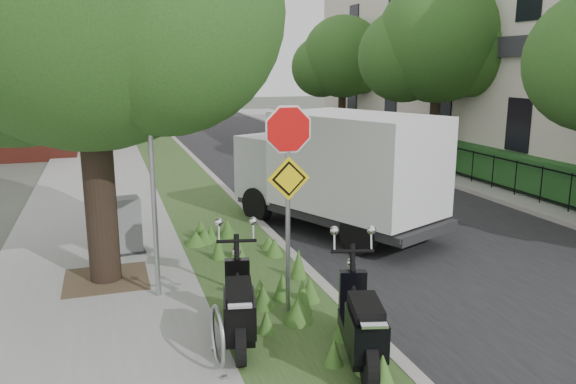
# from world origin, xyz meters

# --- Properties ---
(ground) EXTENTS (120.00, 120.00, 0.00)m
(ground) POSITION_xyz_m (0.00, 0.00, 0.00)
(ground) COLOR #4C5147
(ground) RESTS_ON ground
(sidewalk_near) EXTENTS (3.50, 60.00, 0.12)m
(sidewalk_near) POSITION_xyz_m (-4.25, 10.00, 0.06)
(sidewalk_near) COLOR gray
(sidewalk_near) RESTS_ON ground
(verge) EXTENTS (2.00, 60.00, 0.12)m
(verge) POSITION_xyz_m (-1.50, 10.00, 0.06)
(verge) COLOR #294A1F
(verge) RESTS_ON ground
(kerb_near) EXTENTS (0.20, 60.00, 0.13)m
(kerb_near) POSITION_xyz_m (-0.50, 10.00, 0.07)
(kerb_near) COLOR #9E9991
(kerb_near) RESTS_ON ground
(road) EXTENTS (7.00, 60.00, 0.01)m
(road) POSITION_xyz_m (3.00, 10.00, 0.01)
(road) COLOR black
(road) RESTS_ON ground
(kerb_far) EXTENTS (0.20, 60.00, 0.13)m
(kerb_far) POSITION_xyz_m (6.50, 10.00, 0.07)
(kerb_far) COLOR #9E9991
(kerb_far) RESTS_ON ground
(footpath_far) EXTENTS (3.20, 60.00, 0.12)m
(footpath_far) POSITION_xyz_m (8.20, 10.00, 0.06)
(footpath_far) COLOR gray
(footpath_far) RESTS_ON ground
(bare_post) EXTENTS (0.08, 0.08, 4.00)m
(bare_post) POSITION_xyz_m (-3.20, 1.80, 2.12)
(bare_post) COLOR #A5A8AD
(bare_post) RESTS_ON ground
(bike_hoop) EXTENTS (0.06, 0.78, 0.77)m
(bike_hoop) POSITION_xyz_m (-2.70, -0.60, 0.50)
(bike_hoop) COLOR #A5A8AD
(bike_hoop) RESTS_ON ground
(sign_assembly) EXTENTS (0.94, 0.08, 3.22)m
(sign_assembly) POSITION_xyz_m (-1.40, 0.58, 2.33)
(sign_assembly) COLOR #A5A8AD
(sign_assembly) RESTS_ON ground
(fence_far) EXTENTS (0.04, 24.00, 1.00)m
(fence_far) POSITION_xyz_m (7.20, 10.00, 0.67)
(fence_far) COLOR black
(fence_far) RESTS_ON ground
(hedge_far) EXTENTS (1.00, 24.00, 1.10)m
(hedge_far) POSITION_xyz_m (7.90, 10.00, 0.67)
(hedge_far) COLOR #18451A
(hedge_far) RESTS_ON footpath_far
(terrace_houses) EXTENTS (7.40, 26.40, 8.20)m
(terrace_houses) POSITION_xyz_m (11.49, 10.00, 4.16)
(terrace_houses) COLOR beige
(terrace_houses) RESTS_ON ground
(far_tree_b) EXTENTS (4.83, 4.31, 6.56)m
(far_tree_b) POSITION_xyz_m (6.94, 10.05, 4.37)
(far_tree_b) COLOR black
(far_tree_b) RESTS_ON ground
(far_tree_c) EXTENTS (4.37, 3.89, 5.93)m
(far_tree_c) POSITION_xyz_m (6.94, 18.04, 3.95)
(far_tree_c) COLOR black
(far_tree_c) RESTS_ON ground
(scooter_near) EXTENTS (0.65, 1.92, 0.92)m
(scooter_near) POSITION_xyz_m (-2.34, -0.23, 0.57)
(scooter_near) COLOR black
(scooter_near) RESTS_ON ground
(scooter_far) EXTENTS (0.75, 1.94, 0.94)m
(scooter_far) POSITION_xyz_m (-1.04, -1.21, 0.58)
(scooter_far) COLOR black
(scooter_far) RESTS_ON ground
(box_truck) EXTENTS (3.88, 5.48, 2.32)m
(box_truck) POSITION_xyz_m (1.13, 4.61, 1.51)
(box_truck) COLOR #262628
(box_truck) RESTS_ON ground
(utility_cabinet) EXTENTS (0.89, 0.65, 1.10)m
(utility_cabinet) POSITION_xyz_m (-3.67, 4.22, 0.65)
(utility_cabinet) COLOR #262628
(utility_cabinet) RESTS_ON ground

